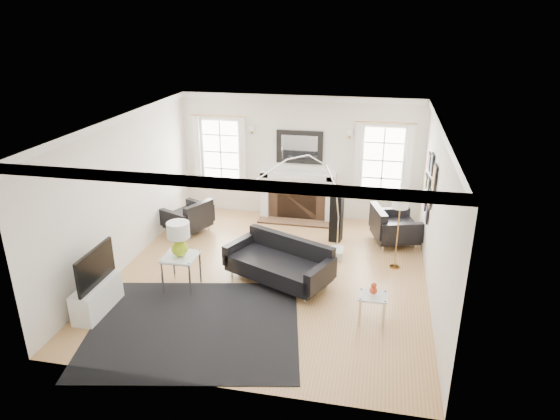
% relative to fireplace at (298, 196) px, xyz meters
% --- Properties ---
extents(floor, '(6.00, 6.00, 0.00)m').
position_rel_fireplace_xyz_m(floor, '(0.00, -2.79, -0.54)').
color(floor, '#A57C45').
rests_on(floor, ground).
extents(back_wall, '(5.50, 0.04, 2.80)m').
position_rel_fireplace_xyz_m(back_wall, '(0.00, 0.21, 0.86)').
color(back_wall, silver).
rests_on(back_wall, floor).
extents(front_wall, '(5.50, 0.04, 2.80)m').
position_rel_fireplace_xyz_m(front_wall, '(0.00, -5.79, 0.86)').
color(front_wall, silver).
rests_on(front_wall, floor).
extents(left_wall, '(0.04, 6.00, 2.80)m').
position_rel_fireplace_xyz_m(left_wall, '(-2.75, -2.79, 0.86)').
color(left_wall, silver).
rests_on(left_wall, floor).
extents(right_wall, '(0.04, 6.00, 2.80)m').
position_rel_fireplace_xyz_m(right_wall, '(2.75, -2.79, 0.86)').
color(right_wall, silver).
rests_on(right_wall, floor).
extents(ceiling, '(5.50, 6.00, 0.02)m').
position_rel_fireplace_xyz_m(ceiling, '(0.00, -2.79, 2.26)').
color(ceiling, white).
rests_on(ceiling, back_wall).
extents(crown_molding, '(5.50, 6.00, 0.12)m').
position_rel_fireplace_xyz_m(crown_molding, '(0.00, -2.79, 2.20)').
color(crown_molding, white).
rests_on(crown_molding, back_wall).
extents(fireplace, '(1.70, 0.69, 1.11)m').
position_rel_fireplace_xyz_m(fireplace, '(0.00, 0.00, 0.00)').
color(fireplace, white).
rests_on(fireplace, floor).
extents(mantel_mirror, '(1.05, 0.07, 0.75)m').
position_rel_fireplace_xyz_m(mantel_mirror, '(0.00, 0.16, 1.11)').
color(mantel_mirror, black).
rests_on(mantel_mirror, back_wall).
extents(window_left, '(1.24, 0.15, 1.62)m').
position_rel_fireplace_xyz_m(window_left, '(-1.85, 0.16, 0.92)').
color(window_left, white).
rests_on(window_left, back_wall).
extents(window_right, '(1.24, 0.15, 1.62)m').
position_rel_fireplace_xyz_m(window_right, '(1.85, 0.16, 0.92)').
color(window_right, white).
rests_on(window_right, back_wall).
extents(gallery_wall, '(0.04, 1.73, 1.29)m').
position_rel_fireplace_xyz_m(gallery_wall, '(2.72, -1.50, 0.99)').
color(gallery_wall, black).
rests_on(gallery_wall, right_wall).
extents(tv_unit, '(0.35, 1.00, 1.09)m').
position_rel_fireplace_xyz_m(tv_unit, '(-2.44, -4.49, -0.21)').
color(tv_unit, white).
rests_on(tv_unit, floor).
extents(area_rug, '(3.58, 3.17, 0.01)m').
position_rel_fireplace_xyz_m(area_rug, '(-0.79, -4.60, -0.54)').
color(area_rug, black).
rests_on(area_rug, floor).
extents(sofa, '(2.07, 1.55, 0.62)m').
position_rel_fireplace_xyz_m(sofa, '(0.20, -2.93, -0.21)').
color(sofa, black).
rests_on(sofa, floor).
extents(armchair_left, '(1.08, 1.13, 0.60)m').
position_rel_fireplace_xyz_m(armchair_left, '(-2.14, -1.26, -0.21)').
color(armchair_left, black).
rests_on(armchair_left, floor).
extents(armchair_right, '(1.09, 1.16, 0.65)m').
position_rel_fireplace_xyz_m(armchair_right, '(2.14, -0.97, -0.18)').
color(armchair_right, black).
rests_on(armchair_right, floor).
extents(coffee_table, '(0.87, 0.87, 0.39)m').
position_rel_fireplace_xyz_m(coffee_table, '(0.39, -2.90, -0.19)').
color(coffee_table, silver).
rests_on(coffee_table, floor).
extents(side_table_left, '(0.57, 0.57, 0.63)m').
position_rel_fireplace_xyz_m(side_table_left, '(-1.40, -3.55, -0.03)').
color(side_table_left, silver).
rests_on(side_table_left, floor).
extents(nesting_table, '(0.44, 0.37, 0.48)m').
position_rel_fireplace_xyz_m(nesting_table, '(1.83, -3.94, -0.17)').
color(nesting_table, silver).
rests_on(nesting_table, floor).
extents(gourd_lamp, '(0.38, 0.38, 0.61)m').
position_rel_fireplace_xyz_m(gourd_lamp, '(-1.40, -3.55, 0.43)').
color(gourd_lamp, '#A1C118').
rests_on(gourd_lamp, side_table_left).
extents(orange_vase, '(0.12, 0.12, 0.19)m').
position_rel_fireplace_xyz_m(orange_vase, '(1.83, -3.94, 0.05)').
color(orange_vase, red).
rests_on(orange_vase, nesting_table).
extents(arc_floor_lamp, '(1.59, 1.47, 2.25)m').
position_rel_fireplace_xyz_m(arc_floor_lamp, '(0.44, -2.42, 0.67)').
color(arc_floor_lamp, silver).
rests_on(arc_floor_lamp, floor).
extents(stick_floor_lamp, '(0.29, 0.29, 1.44)m').
position_rel_fireplace_xyz_m(stick_floor_lamp, '(2.20, -2.03, 0.71)').
color(stick_floor_lamp, '#AF7E3D').
rests_on(stick_floor_lamp, floor).
extents(speaker_tower, '(0.28, 0.28, 1.20)m').
position_rel_fireplace_xyz_m(speaker_tower, '(0.99, -1.05, 0.06)').
color(speaker_tower, black).
rests_on(speaker_tower, floor).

